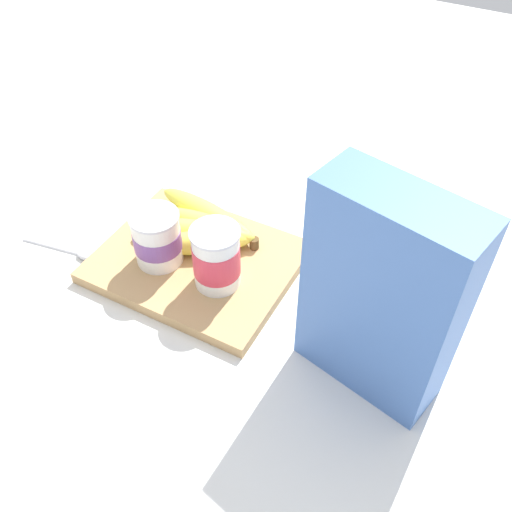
{
  "coord_description": "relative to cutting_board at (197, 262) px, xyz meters",
  "views": [
    {
      "loc": [
        -0.36,
        0.48,
        0.61
      ],
      "look_at": [
        -0.1,
        0.0,
        0.07
      ],
      "focal_mm": 39.92,
      "sensor_mm": 36.0,
      "label": 1
    }
  ],
  "objects": [
    {
      "name": "ground_plane",
      "position": [
        0.0,
        0.0,
        -0.01
      ],
      "size": [
        2.4,
        2.4,
        0.0
      ],
      "primitive_type": "plane",
      "color": "silver"
    },
    {
      "name": "cutting_board",
      "position": [
        0.0,
        0.0,
        0.0
      ],
      "size": [
        0.28,
        0.23,
        0.02
      ],
      "primitive_type": "cube",
      "color": "tan",
      "rests_on": "ground_plane"
    },
    {
      "name": "cereal_box",
      "position": [
        -0.29,
        0.05,
        0.13
      ],
      "size": [
        0.18,
        0.11,
        0.28
      ],
      "primitive_type": "cube",
      "rotation": [
        0.0,
        0.0,
        2.91
      ],
      "color": "#4770B7",
      "rests_on": "ground_plane"
    },
    {
      "name": "yogurt_cup_front",
      "position": [
        -0.05,
        0.03,
        0.06
      ],
      "size": [
        0.07,
        0.07,
        0.09
      ],
      "color": "white",
      "rests_on": "cutting_board"
    },
    {
      "name": "yogurt_cup_back",
      "position": [
        0.04,
        0.03,
        0.05
      ],
      "size": [
        0.07,
        0.07,
        0.08
      ],
      "color": "white",
      "rests_on": "cutting_board"
    },
    {
      "name": "banana_bunch",
      "position": [
        0.02,
        -0.04,
        0.03
      ],
      "size": [
        0.2,
        0.15,
        0.04
      ],
      "color": "#E3DD49",
      "rests_on": "cutting_board"
    },
    {
      "name": "spoon",
      "position": [
        0.18,
        0.07,
        -0.0
      ],
      "size": [
        0.13,
        0.04,
        0.01
      ],
      "color": "silver",
      "rests_on": "ground_plane"
    }
  ]
}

